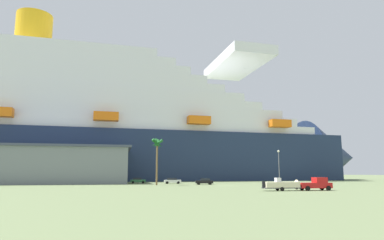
% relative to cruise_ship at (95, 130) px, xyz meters
% --- Properties ---
extents(ground_plane, '(600.00, 600.00, 0.00)m').
position_rel_cruise_ship_xyz_m(ground_plane, '(33.28, -25.72, -18.91)').
color(ground_plane, '#66754C').
extents(cruise_ship, '(220.58, 45.64, 68.09)m').
position_rel_cruise_ship_xyz_m(cruise_ship, '(0.00, 0.00, 0.00)').
color(cruise_ship, '#1E2D4C').
rests_on(cruise_ship, ground_plane).
extents(terminal_building, '(45.67, 25.80, 10.17)m').
position_rel_cruise_ship_xyz_m(terminal_building, '(-10.52, -28.83, -13.80)').
color(terminal_building, slate).
rests_on(terminal_building, ground_plane).
extents(pickup_truck, '(5.68, 2.47, 2.20)m').
position_rel_cruise_ship_xyz_m(pickup_truck, '(41.56, -79.21, -17.87)').
color(pickup_truck, red).
rests_on(pickup_truck, ground_plane).
extents(small_boat_on_trailer, '(8.16, 2.14, 2.15)m').
position_rel_cruise_ship_xyz_m(small_boat_on_trailer, '(35.99, -78.97, -17.95)').
color(small_boat_on_trailer, '#595960').
rests_on(small_boat_on_trailer, ground_plane).
extents(palm_tree, '(3.26, 2.78, 11.30)m').
position_rel_cruise_ship_xyz_m(palm_tree, '(18.02, -48.59, -9.71)').
color(palm_tree, brown).
rests_on(palm_tree, ground_plane).
extents(street_lamp, '(0.56, 0.56, 8.64)m').
position_rel_cruise_ship_xyz_m(street_lamp, '(48.60, -52.02, -13.34)').
color(street_lamp, slate).
rests_on(street_lamp, ground_plane).
extents(parked_car_red_hatchback, '(4.91, 2.34, 1.58)m').
position_rel_cruise_ship_xyz_m(parked_car_red_hatchback, '(-12.26, -33.97, -18.08)').
color(parked_car_red_hatchback, red).
rests_on(parked_car_red_hatchback, ground_plane).
extents(parked_car_green_wagon, '(4.31, 2.14, 1.58)m').
position_rel_cruise_ship_xyz_m(parked_car_green_wagon, '(14.42, -33.98, -18.08)').
color(parked_car_green_wagon, '#2D723F').
rests_on(parked_car_green_wagon, ground_plane).
extents(parked_car_black_coupe, '(4.52, 2.56, 1.58)m').
position_rel_cruise_ship_xyz_m(parked_car_black_coupe, '(30.06, -48.26, -18.08)').
color(parked_car_black_coupe, black).
rests_on(parked_car_black_coupe, ground_plane).
extents(parked_car_white_van, '(4.66, 2.39, 1.58)m').
position_rel_cruise_ship_xyz_m(parked_car_white_van, '(23.36, -39.42, -18.08)').
color(parked_car_white_van, white).
rests_on(parked_car_white_van, ground_plane).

